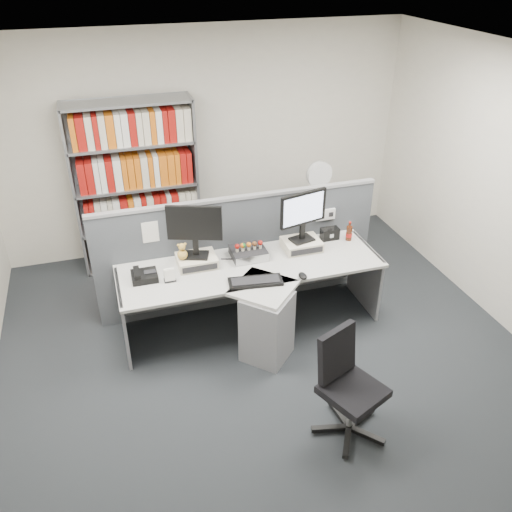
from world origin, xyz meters
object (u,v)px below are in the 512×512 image
object	(u,v)px
desk_phone	(144,276)
office_chair	(347,382)
desk_calendar	(170,276)
monitor_right	(303,212)
filing_cabinet	(315,229)
mouse	(303,276)
desktop_pc	(248,253)
shelving_unit	(137,189)
keyboard	(255,281)
cola_bottle	(349,233)
speaker	(330,234)
desk_fan	(319,178)
desk	(258,300)
monitor_left	(195,227)

from	to	relation	value
desk_phone	office_chair	bearing A→B (deg)	-49.66
desk_calendar	monitor_right	bearing A→B (deg)	8.35
desk_calendar	filing_cabinet	world-z (taller)	desk_calendar
mouse	office_chair	world-z (taller)	office_chair
monitor_right	desktop_pc	xyz separation A→B (m)	(-0.57, 0.00, -0.37)
desktop_pc	shelving_unit	size ratio (longest dim) A/B	0.17
keyboard	mouse	xyz separation A→B (m)	(0.45, -0.05, 0.01)
desk_calendar	office_chair	distance (m)	1.89
mouse	desk_phone	distance (m)	1.50
cola_bottle	filing_cabinet	size ratio (longest dim) A/B	0.31
speaker	shelving_unit	xyz separation A→B (m)	(-1.86, 1.36, 0.19)
desk_calendar	cola_bottle	world-z (taller)	cola_bottle
monitor_right	shelving_unit	bearing A→B (deg)	135.56
desk_calendar	desk_fan	distance (m)	2.36
office_chair	desk_fan	bearing A→B (deg)	72.04
desk_phone	speaker	distance (m)	2.00
desk_fan	office_chair	bearing A→B (deg)	-107.96
mouse	filing_cabinet	bearing A→B (deg)	62.62
monitor_right	mouse	world-z (taller)	monitor_right
desktop_pc	desk_phone	xyz separation A→B (m)	(-1.06, -0.10, -0.01)
filing_cabinet	office_chair	xyz separation A→B (m)	(-0.88, -2.71, 0.13)
shelving_unit	monitor_right	bearing A→B (deg)	-44.44
shelving_unit	office_chair	size ratio (longest dim) A/B	2.21
mouse	desk_calendar	bearing A→B (deg)	165.15
desk	desk_calendar	bearing A→B (deg)	167.55
shelving_unit	desk_fan	world-z (taller)	shelving_unit
cola_bottle	filing_cabinet	bearing A→B (deg)	86.62
monitor_left	desk_phone	distance (m)	0.66
speaker	desk_fan	bearing A→B (deg)	75.02
mouse	cola_bottle	xyz separation A→B (m)	(0.74, 0.55, 0.06)
monitor_right	speaker	xyz separation A→B (m)	(0.36, 0.11, -0.35)
monitor_left	filing_cabinet	bearing A→B (deg)	30.79
desk_phone	desktop_pc	bearing A→B (deg)	5.67
monitor_right	filing_cabinet	xyz separation A→B (m)	(0.61, 1.02, -0.79)
office_chair	keyboard	bearing A→B (deg)	106.90
shelving_unit	filing_cabinet	distance (m)	2.24
monitor_right	desk_phone	world-z (taller)	monitor_right
speaker	desk_fan	xyz separation A→B (m)	(0.24, 0.91, 0.25)
monitor_left	keyboard	size ratio (longest dim) A/B	1.02
monitor_left	desk_calendar	bearing A→B (deg)	-145.70
mouse	desk_phone	size ratio (longest dim) A/B	0.50
keyboard	desk_fan	size ratio (longest dim) A/B	0.97
keyboard	desk_fan	bearing A→B (deg)	49.99
desk	desk_fan	xyz separation A→B (m)	(1.20, 1.40, 0.58)
keyboard	desk_phone	world-z (taller)	desk_phone
desk	monitor_right	bearing A→B (deg)	32.86
desk_calendar	desk_fan	bearing A→B (deg)	31.32
desktop_pc	shelving_unit	bearing A→B (deg)	122.24
monitor_right	desk_calendar	world-z (taller)	monitor_right
desk_phone	cola_bottle	size ratio (longest dim) A/B	1.13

